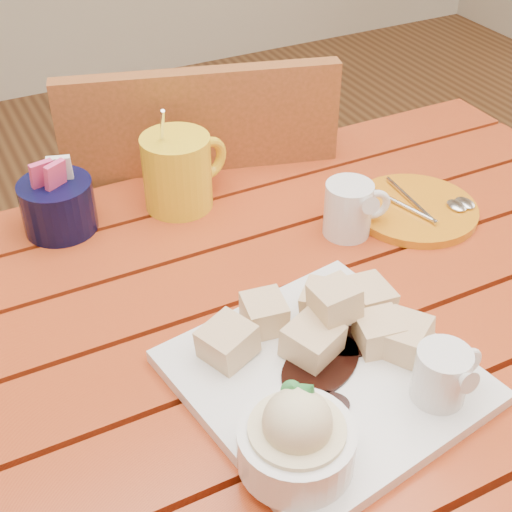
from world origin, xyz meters
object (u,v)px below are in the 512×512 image
table (278,386)px  dessert_plate (325,379)px  orange_saucer (416,209)px  chair_far (201,247)px  coffee_mug_right (179,170)px

table → dessert_plate: bearing=-96.8°
table → dessert_plate: size_ratio=3.75×
orange_saucer → chair_far: bearing=117.4°
table → dessert_plate: (-0.01, -0.12, 0.14)m
dessert_plate → orange_saucer: dessert_plate is taller
chair_far → table: bearing=94.8°
table → chair_far: (0.10, 0.49, -0.13)m
coffee_mug_right → orange_saucer: coffee_mug_right is taller
coffee_mug_right → orange_saucer: bearing=-47.2°
chair_far → dessert_plate: bearing=95.7°
dessert_plate → orange_saucer: bearing=38.8°
orange_saucer → coffee_mug_right: bearing=149.0°
dessert_plate → coffee_mug_right: 0.42m
table → orange_saucer: (0.29, 0.12, 0.11)m
coffee_mug_right → orange_saucer: (0.29, -0.18, -0.05)m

